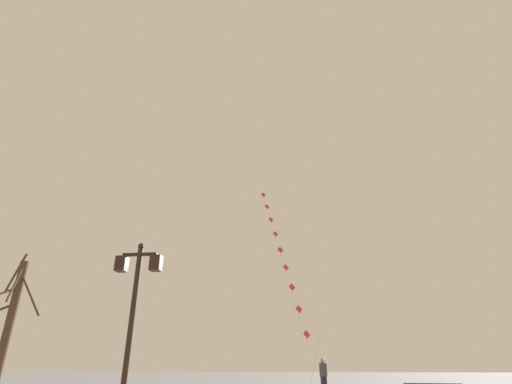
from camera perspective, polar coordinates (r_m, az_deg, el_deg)
name	(u,v)px	position (r m, az deg, el deg)	size (l,w,h in m)	color
twin_lantern_lamp_post	(135,294)	(10.70, -17.43, -14.12)	(1.22, 0.28, 4.38)	black
kite_train	(283,259)	(27.54, 4.03, -9.81)	(3.92, 9.01, 15.23)	brown
kite_flyer	(323,376)	(21.05, 9.93, -25.19)	(0.35, 0.63, 1.71)	#1E1E2D
bare_tree	(7,332)	(13.08, -32.90, -16.91)	(2.07, 1.68, 4.39)	#4C3826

